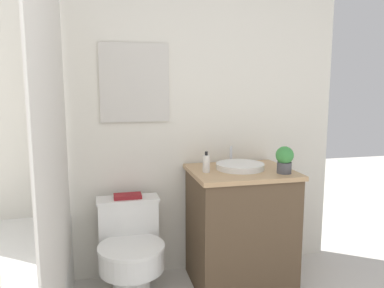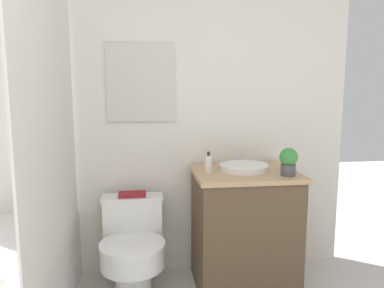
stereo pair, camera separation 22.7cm
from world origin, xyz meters
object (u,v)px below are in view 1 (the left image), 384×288
(sink, at_px, (240,166))
(book_on_tank, at_px, (128,196))
(toilet, at_px, (130,249))
(soap_bottle, at_px, (206,163))
(potted_plant, at_px, (285,159))

(sink, bearing_deg, book_on_tank, 168.82)
(toilet, distance_m, soap_bottle, 0.75)
(toilet, bearing_deg, book_on_tank, 90.00)
(soap_bottle, xyz_separation_m, potted_plant, (0.49, -0.14, 0.04))
(sink, relative_size, book_on_tank, 1.95)
(potted_plant, bearing_deg, sink, 141.75)
(sink, height_order, potted_plant, potted_plant)
(book_on_tank, bearing_deg, toilet, -90.00)
(soap_bottle, distance_m, potted_plant, 0.51)
(sink, distance_m, book_on_tank, 0.79)
(soap_bottle, bearing_deg, potted_plant, -16.60)
(sink, distance_m, soap_bottle, 0.26)
(soap_bottle, bearing_deg, sink, 9.23)
(sink, relative_size, potted_plant, 2.06)
(soap_bottle, distance_m, book_on_tank, 0.59)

